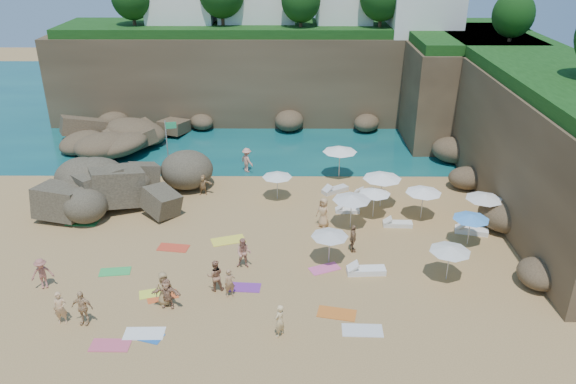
{
  "coord_description": "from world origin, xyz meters",
  "views": [
    {
      "loc": [
        2.19,
        -28.21,
        16.64
      ],
      "look_at": [
        2.0,
        3.0,
        2.0
      ],
      "focal_mm": 35.0,
      "sensor_mm": 36.0,
      "label": 1
    }
  ],
  "objects_px": {
    "parasol_0": "(340,149)",
    "parasol_2": "(424,190)",
    "flag_pole": "(169,141)",
    "person_stand_1": "(215,276)",
    "parasol_1": "(277,175)",
    "lounger_0": "(335,190)",
    "person_stand_0": "(60,308)",
    "person_stand_4": "(323,212)",
    "rock_outcrop": "(132,202)",
    "person_stand_6": "(279,321)",
    "person_stand_3": "(353,238)",
    "person_stand_5": "(203,184)",
    "person_stand_2": "(247,160)"
  },
  "relations": [
    {
      "from": "rock_outcrop",
      "to": "parasol_0",
      "type": "distance_m",
      "value": 15.08
    },
    {
      "from": "parasol_1",
      "to": "person_stand_5",
      "type": "xyz_separation_m",
      "value": [
        -5.16,
        0.7,
        -1.01
      ]
    },
    {
      "from": "person_stand_0",
      "to": "person_stand_6",
      "type": "xyz_separation_m",
      "value": [
        10.12,
        -0.83,
        -0.02
      ]
    },
    {
      "from": "person_stand_2",
      "to": "person_stand_6",
      "type": "bearing_deg",
      "value": 146.39
    },
    {
      "from": "parasol_1",
      "to": "person_stand_5",
      "type": "bearing_deg",
      "value": 172.26
    },
    {
      "from": "person_stand_5",
      "to": "lounger_0",
      "type": "bearing_deg",
      "value": -5.22
    },
    {
      "from": "lounger_0",
      "to": "person_stand_6",
      "type": "height_order",
      "value": "person_stand_6"
    },
    {
      "from": "parasol_1",
      "to": "parasol_0",
      "type": "bearing_deg",
      "value": 39.91
    },
    {
      "from": "person_stand_3",
      "to": "person_stand_6",
      "type": "distance_m",
      "value": 8.36
    },
    {
      "from": "person_stand_1",
      "to": "person_stand_3",
      "type": "height_order",
      "value": "person_stand_1"
    },
    {
      "from": "person_stand_1",
      "to": "person_stand_4",
      "type": "relative_size",
      "value": 0.9
    },
    {
      "from": "parasol_0",
      "to": "parasol_2",
      "type": "xyz_separation_m",
      "value": [
        4.71,
        -6.53,
        -0.23
      ]
    },
    {
      "from": "person_stand_4",
      "to": "person_stand_6",
      "type": "distance_m",
      "value": 10.63
    },
    {
      "from": "flag_pole",
      "to": "person_stand_1",
      "type": "xyz_separation_m",
      "value": [
        5.09,
        -14.61,
        -1.87
      ]
    },
    {
      "from": "parasol_2",
      "to": "person_stand_5",
      "type": "relative_size",
      "value": 1.5
    },
    {
      "from": "rock_outcrop",
      "to": "person_stand_3",
      "type": "bearing_deg",
      "value": -23.83
    },
    {
      "from": "parasol_1",
      "to": "person_stand_4",
      "type": "bearing_deg",
      "value": -53.09
    },
    {
      "from": "lounger_0",
      "to": "person_stand_5",
      "type": "distance_m",
      "value": 9.19
    },
    {
      "from": "parasol_0",
      "to": "person_stand_4",
      "type": "bearing_deg",
      "value": -101.58
    },
    {
      "from": "flag_pole",
      "to": "rock_outcrop",
      "type": "bearing_deg",
      "value": -112.18
    },
    {
      "from": "parasol_1",
      "to": "parasol_2",
      "type": "height_order",
      "value": "parasol_2"
    },
    {
      "from": "parasol_2",
      "to": "person_stand_2",
      "type": "height_order",
      "value": "parasol_2"
    },
    {
      "from": "person_stand_4",
      "to": "parasol_0",
      "type": "bearing_deg",
      "value": 117.02
    },
    {
      "from": "person_stand_2",
      "to": "person_stand_3",
      "type": "bearing_deg",
      "value": 168.53
    },
    {
      "from": "person_stand_0",
      "to": "person_stand_4",
      "type": "height_order",
      "value": "person_stand_4"
    },
    {
      "from": "lounger_0",
      "to": "person_stand_6",
      "type": "bearing_deg",
      "value": -136.22
    },
    {
      "from": "rock_outcrop",
      "to": "person_stand_0",
      "type": "height_order",
      "value": "person_stand_0"
    },
    {
      "from": "parasol_0",
      "to": "person_stand_0",
      "type": "relative_size",
      "value": 1.5
    },
    {
      "from": "person_stand_0",
      "to": "person_stand_1",
      "type": "xyz_separation_m",
      "value": [
        6.81,
        2.69,
        0.02
      ]
    },
    {
      "from": "person_stand_0",
      "to": "person_stand_1",
      "type": "relative_size",
      "value": 0.98
    },
    {
      "from": "rock_outcrop",
      "to": "lounger_0",
      "type": "xyz_separation_m",
      "value": [
        13.81,
        1.68,
        0.15
      ]
    },
    {
      "from": "rock_outcrop",
      "to": "parasol_0",
      "type": "relative_size",
      "value": 3.16
    },
    {
      "from": "parasol_2",
      "to": "person_stand_4",
      "type": "relative_size",
      "value": 1.19
    },
    {
      "from": "person_stand_0",
      "to": "person_stand_5",
      "type": "xyz_separation_m",
      "value": [
        4.53,
        14.08,
        -0.09
      ]
    },
    {
      "from": "rock_outcrop",
      "to": "parasol_0",
      "type": "bearing_deg",
      "value": 16.83
    },
    {
      "from": "rock_outcrop",
      "to": "person_stand_6",
      "type": "bearing_deg",
      "value": -53.1
    },
    {
      "from": "flag_pole",
      "to": "person_stand_6",
      "type": "height_order",
      "value": "flag_pole"
    },
    {
      "from": "person_stand_0",
      "to": "person_stand_4",
      "type": "xyz_separation_m",
      "value": [
        12.6,
        9.5,
        0.11
      ]
    },
    {
      "from": "parasol_1",
      "to": "lounger_0",
      "type": "relative_size",
      "value": 1.06
    },
    {
      "from": "person_stand_0",
      "to": "person_stand_1",
      "type": "height_order",
      "value": "person_stand_1"
    },
    {
      "from": "parasol_0",
      "to": "person_stand_5",
      "type": "relative_size",
      "value": 1.68
    },
    {
      "from": "parasol_2",
      "to": "person_stand_3",
      "type": "xyz_separation_m",
      "value": [
        -4.74,
        -4.09,
        -1.12
      ]
    },
    {
      "from": "person_stand_1",
      "to": "person_stand_3",
      "type": "relative_size",
      "value": 1.03
    },
    {
      "from": "person_stand_3",
      "to": "parasol_1",
      "type": "bearing_deg",
      "value": 33.02
    },
    {
      "from": "parasol_0",
      "to": "person_stand_0",
      "type": "xyz_separation_m",
      "value": [
        -14.16,
        -17.12,
        -1.34
      ]
    },
    {
      "from": "flag_pole",
      "to": "parasol_1",
      "type": "distance_m",
      "value": 8.94
    },
    {
      "from": "parasol_1",
      "to": "person_stand_6",
      "type": "height_order",
      "value": "parasol_1"
    },
    {
      "from": "parasol_2",
      "to": "person_stand_6",
      "type": "height_order",
      "value": "parasol_2"
    },
    {
      "from": "person_stand_3",
      "to": "rock_outcrop",
      "type": "bearing_deg",
      "value": 66.32
    },
    {
      "from": "parasol_0",
      "to": "parasol_2",
      "type": "distance_m",
      "value": 8.05
    }
  ]
}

